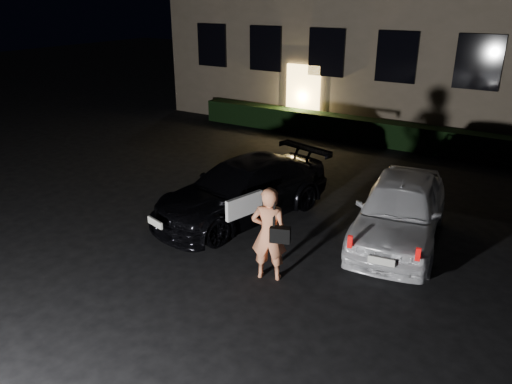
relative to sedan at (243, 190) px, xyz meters
The scene contains 5 objects.
ground 3.04m from the sedan, 71.87° to the right, with size 80.00×80.00×0.00m, color black.
hedge 7.75m from the sedan, 83.17° to the left, with size 15.00×0.70×0.85m, color black.
sedan is the anchor object (origin of this frame).
hatch 3.61m from the sedan, 11.62° to the left, with size 2.31×4.43×1.44m.
man 2.87m from the sedan, 46.69° to the right, with size 0.85×0.64×1.82m.
Camera 1 is at (5.18, -6.34, 5.00)m, focal length 35.00 mm.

